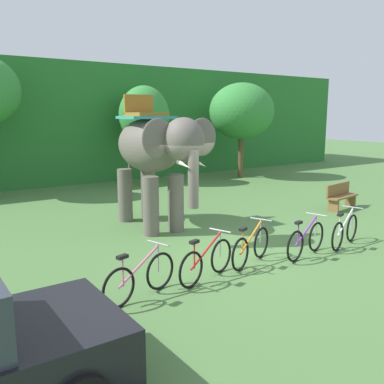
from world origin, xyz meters
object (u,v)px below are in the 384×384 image
at_px(bike_pink, 140,278).
at_px(bike_purple, 306,240).
at_px(bike_red, 207,261).
at_px(wooden_bench, 341,195).
at_px(elephant, 154,151).
at_px(bike_white, 345,231).
at_px(bike_orange, 251,247).
at_px(tree_center, 144,117).
at_px(tree_center_left, 242,111).

distance_m(bike_pink, bike_purple, 4.17).
height_order(bike_red, wooden_bench, bike_red).
xyz_separation_m(elephant, bike_white, (3.06, -4.10, -1.82)).
height_order(elephant, bike_purple, elephant).
bearing_deg(elephant, wooden_bench, -12.75).
relative_size(elephant, bike_orange, 2.59).
bearing_deg(elephant, bike_white, -53.34).
xyz_separation_m(bike_orange, bike_white, (2.77, -0.37, 0.00)).
bearing_deg(tree_center, tree_center_left, -10.97).
distance_m(elephant, bike_red, 4.43).
xyz_separation_m(elephant, bike_purple, (1.66, -4.07, -1.82)).
height_order(tree_center_left, bike_pink, tree_center_left).
distance_m(tree_center, bike_white, 11.55).
xyz_separation_m(tree_center_left, wooden_bench, (-2.06, -7.60, -2.89)).
xyz_separation_m(elephant, bike_pink, (-2.51, -3.93, -1.82)).
bearing_deg(tree_center_left, bike_orange, -129.93).
distance_m(elephant, bike_white, 5.43).
height_order(bike_pink, bike_red, same).
relative_size(bike_red, bike_purple, 0.98).
height_order(elephant, wooden_bench, elephant).
bearing_deg(wooden_bench, elephant, 167.25).
height_order(elephant, bike_pink, elephant).
relative_size(tree_center, bike_white, 2.73).
distance_m(tree_center_left, bike_pink, 15.24).
bearing_deg(tree_center, bike_orange, -106.56).
distance_m(bike_pink, bike_white, 5.56).
xyz_separation_m(tree_center, tree_center_left, (5.03, -0.98, 0.27)).
bearing_deg(bike_orange, tree_center, 73.44).
height_order(tree_center, bike_red, tree_center).
distance_m(bike_purple, bike_white, 1.39).
bearing_deg(bike_pink, bike_orange, 3.96).
relative_size(bike_pink, wooden_bench, 1.07).
bearing_deg(bike_red, wooden_bench, 17.98).
height_order(tree_center_left, wooden_bench, tree_center_left).
height_order(elephant, bike_orange, elephant).
bearing_deg(bike_orange, wooden_bench, 20.08).
distance_m(bike_pink, bike_red, 1.47).
height_order(tree_center, bike_white, tree_center).
relative_size(bike_orange, bike_white, 0.98).
relative_size(tree_center, bike_red, 2.74).
bearing_deg(bike_red, bike_pink, -179.32).
bearing_deg(tree_center_left, bike_pink, -137.69).
bearing_deg(bike_orange, bike_pink, -176.04).
relative_size(bike_pink, bike_red, 1.01).
distance_m(bike_red, bike_orange, 1.34).
xyz_separation_m(elephant, bike_red, (-1.04, -3.91, -1.82)).
height_order(bike_pink, bike_orange, same).
height_order(tree_center, bike_purple, tree_center).
bearing_deg(bike_pink, bike_red, 0.68).
bearing_deg(wooden_bench, bike_pink, -164.70).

